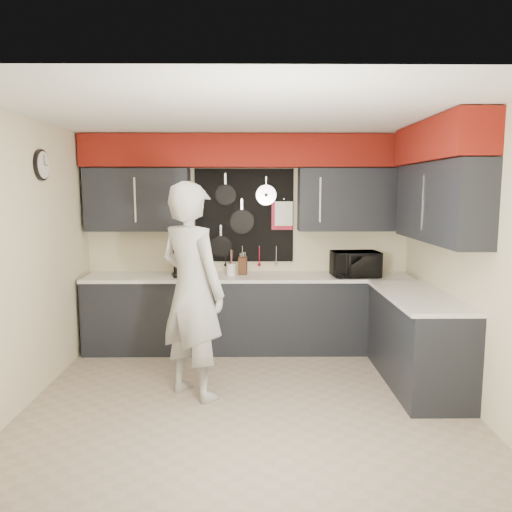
{
  "coord_description": "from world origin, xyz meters",
  "views": [
    {
      "loc": [
        0.03,
        -4.48,
        1.95
      ],
      "look_at": [
        0.08,
        0.5,
        1.28
      ],
      "focal_mm": 35.0,
      "sensor_mm": 36.0,
      "label": 1
    }
  ],
  "objects_px": {
    "microwave": "(355,264)",
    "utensil_crock": "(231,270)",
    "knife_block": "(243,266)",
    "coffee_maker": "(181,260)",
    "person": "(192,291)"
  },
  "relations": [
    {
      "from": "microwave",
      "to": "utensil_crock",
      "type": "bearing_deg",
      "value": 171.63
    },
    {
      "from": "knife_block",
      "to": "utensil_crock",
      "type": "xyz_separation_m",
      "value": [
        -0.14,
        -0.05,
        -0.04
      ]
    },
    {
      "from": "knife_block",
      "to": "microwave",
      "type": "bearing_deg",
      "value": 0.68
    },
    {
      "from": "microwave",
      "to": "utensil_crock",
      "type": "height_order",
      "value": "microwave"
    },
    {
      "from": "microwave",
      "to": "knife_block",
      "type": "bearing_deg",
      "value": 168.99
    },
    {
      "from": "coffee_maker",
      "to": "person",
      "type": "distance_m",
      "value": 1.37
    },
    {
      "from": "coffee_maker",
      "to": "person",
      "type": "height_order",
      "value": "person"
    },
    {
      "from": "coffee_maker",
      "to": "knife_block",
      "type": "bearing_deg",
      "value": -7.66
    },
    {
      "from": "microwave",
      "to": "knife_block",
      "type": "distance_m",
      "value": 1.34
    },
    {
      "from": "knife_block",
      "to": "person",
      "type": "relative_size",
      "value": 0.11
    },
    {
      "from": "knife_block",
      "to": "person",
      "type": "xyz_separation_m",
      "value": [
        -0.45,
        -1.43,
        -0.02
      ]
    },
    {
      "from": "microwave",
      "to": "coffee_maker",
      "type": "bearing_deg",
      "value": 173.67
    },
    {
      "from": "knife_block",
      "to": "coffee_maker",
      "type": "bearing_deg",
      "value": -166.12
    },
    {
      "from": "knife_block",
      "to": "coffee_maker",
      "type": "relative_size",
      "value": 0.6
    },
    {
      "from": "person",
      "to": "microwave",
      "type": "bearing_deg",
      "value": -105.64
    }
  ]
}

